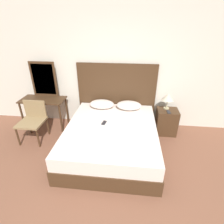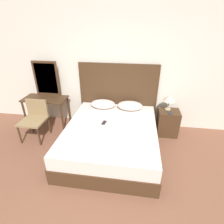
# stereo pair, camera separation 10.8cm
# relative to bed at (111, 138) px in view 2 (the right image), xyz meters

# --- Properties ---
(wall_back) EXTENTS (10.00, 0.06, 2.70)m
(wall_back) POSITION_rel_bed_xyz_m (0.02, 1.12, 1.08)
(wall_back) COLOR silver
(wall_back) RESTS_ON ground_plane
(bed) EXTENTS (1.72, 2.04, 0.54)m
(bed) POSITION_rel_bed_xyz_m (0.00, 0.00, 0.00)
(bed) COLOR #422B19
(bed) RESTS_ON ground_plane
(headboard) EXTENTS (1.81, 0.05, 1.50)m
(headboard) POSITION_rel_bed_xyz_m (-0.00, 1.04, 0.48)
(headboard) COLOR #422B19
(headboard) RESTS_ON ground_plane
(pillow_left) EXTENTS (0.56, 0.39, 0.17)m
(pillow_left) POSITION_rel_bed_xyz_m (-0.31, 0.78, 0.36)
(pillow_left) COLOR silver
(pillow_left) RESTS_ON bed
(pillow_right) EXTENTS (0.56, 0.39, 0.17)m
(pillow_right) POSITION_rel_bed_xyz_m (0.31, 0.78, 0.36)
(pillow_right) COLOR silver
(pillow_right) RESTS_ON bed
(phone_on_bed) EXTENTS (0.10, 0.16, 0.01)m
(phone_on_bed) POSITION_rel_bed_xyz_m (-0.16, 0.10, 0.28)
(phone_on_bed) COLOR #232328
(phone_on_bed) RESTS_ON bed
(nightstand) EXTENTS (0.45, 0.39, 0.58)m
(nightstand) POSITION_rel_bed_xyz_m (1.17, 0.73, 0.02)
(nightstand) COLOR #422B19
(nightstand) RESTS_ON ground_plane
(table_lamp) EXTENTS (0.26, 0.26, 0.35)m
(table_lamp) POSITION_rel_bed_xyz_m (1.14, 0.81, 0.58)
(table_lamp) COLOR tan
(table_lamp) RESTS_ON nightstand
(phone_on_nightstand) EXTENTS (0.07, 0.15, 0.01)m
(phone_on_nightstand) POSITION_rel_bed_xyz_m (1.16, 0.64, 0.32)
(phone_on_nightstand) COLOR #232328
(phone_on_nightstand) RESTS_ON nightstand
(vanity_desk) EXTENTS (1.00, 0.49, 0.72)m
(vanity_desk) POSITION_rel_bed_xyz_m (-1.67, 0.70, 0.33)
(vanity_desk) COLOR #422B19
(vanity_desk) RESTS_ON ground_plane
(vanity_mirror) EXTENTS (0.59, 0.03, 0.80)m
(vanity_mirror) POSITION_rel_bed_xyz_m (-1.67, 0.92, 0.86)
(vanity_mirror) COLOR #422B19
(vanity_mirror) RESTS_ON vanity_desk
(chair) EXTENTS (0.49, 0.52, 0.83)m
(chair) POSITION_rel_bed_xyz_m (-1.70, 0.22, 0.21)
(chair) COLOR olive
(chair) RESTS_ON ground_plane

